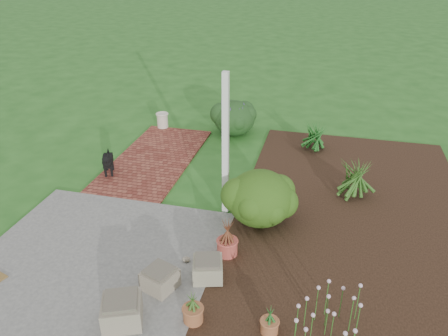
% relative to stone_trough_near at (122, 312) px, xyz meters
% --- Properties ---
extents(ground, '(80.00, 80.00, 0.00)m').
position_rel_stone_trough_near_xyz_m(ground, '(0.32, 2.69, -0.20)').
color(ground, '#23581C').
rests_on(ground, ground).
extents(concrete_patio, '(3.50, 3.50, 0.04)m').
position_rel_stone_trough_near_xyz_m(concrete_patio, '(-0.93, 0.94, -0.18)').
color(concrete_patio, '#5E5E5C').
rests_on(concrete_patio, ground).
extents(brick_path, '(1.60, 3.50, 0.04)m').
position_rel_stone_trough_near_xyz_m(brick_path, '(-1.38, 4.44, -0.18)').
color(brick_path, maroon).
rests_on(brick_path, ground).
extents(garden_bed, '(4.00, 7.00, 0.03)m').
position_rel_stone_trough_near_xyz_m(garden_bed, '(2.82, 3.19, -0.18)').
color(garden_bed, black).
rests_on(garden_bed, ground).
extents(veranda_post, '(0.10, 0.10, 2.50)m').
position_rel_stone_trough_near_xyz_m(veranda_post, '(0.62, 2.79, 1.05)').
color(veranda_post, white).
rests_on(veranda_post, ground).
extents(stone_trough_near, '(0.62, 0.62, 0.32)m').
position_rel_stone_trough_near_xyz_m(stone_trough_near, '(0.00, 0.00, 0.00)').
color(stone_trough_near, '#7B725D').
rests_on(stone_trough_near, concrete_patio).
extents(stone_trough_mid, '(0.52, 0.52, 0.27)m').
position_rel_stone_trough_near_xyz_m(stone_trough_mid, '(0.23, 0.68, -0.02)').
color(stone_trough_mid, '#736B56').
rests_on(stone_trough_mid, concrete_patio).
extents(stone_trough_far, '(0.50, 0.50, 0.27)m').
position_rel_stone_trough_near_xyz_m(stone_trough_far, '(0.80, 1.03, -0.02)').
color(stone_trough_far, '#727059').
rests_on(stone_trough_far, concrete_patio).
extents(black_dog, '(0.34, 0.56, 0.51)m').
position_rel_stone_trough_near_xyz_m(black_dog, '(-1.99, 3.50, 0.15)').
color(black_dog, black).
rests_on(black_dog, brick_path).
extents(cream_ceramic_urn, '(0.35, 0.35, 0.37)m').
position_rel_stone_trough_near_xyz_m(cream_ceramic_urn, '(-1.86, 6.17, 0.02)').
color(cream_ceramic_urn, beige).
rests_on(cream_ceramic_urn, brick_path).
extents(evergreen_shrub, '(1.46, 1.46, 0.94)m').
position_rel_stone_trough_near_xyz_m(evergreen_shrub, '(1.25, 2.61, 0.30)').
color(evergreen_shrub, '#163E0D').
rests_on(evergreen_shrub, garden_bed).
extents(agapanthus_clump_back, '(1.22, 1.22, 0.82)m').
position_rel_stone_trough_near_xyz_m(agapanthus_clump_back, '(2.79, 3.87, 0.24)').
color(agapanthus_clump_back, '#123E12').
rests_on(agapanthus_clump_back, garden_bed).
extents(agapanthus_clump_front, '(0.85, 0.85, 0.72)m').
position_rel_stone_trough_near_xyz_m(agapanthus_clump_front, '(1.96, 5.79, 0.19)').
color(agapanthus_clump_front, '#114217').
rests_on(agapanthus_clump_front, garden_bed).
extents(pink_flower_patch, '(0.95, 0.95, 0.59)m').
position_rel_stone_trough_near_xyz_m(pink_flower_patch, '(2.45, 0.35, 0.12)').
color(pink_flower_patch, '#113D0F').
rests_on(pink_flower_patch, garden_bed).
extents(terracotta_pot_bronze, '(0.34, 0.34, 0.25)m').
position_rel_stone_trough_near_xyz_m(terracotta_pot_bronze, '(0.94, 1.61, -0.04)').
color(terracotta_pot_bronze, '#AE453A').
rests_on(terracotta_pot_bronze, garden_bed).
extents(terracotta_pot_small_left, '(0.27, 0.27, 0.18)m').
position_rel_stone_trough_near_xyz_m(terracotta_pot_small_left, '(1.78, 0.28, -0.08)').
color(terracotta_pot_small_left, '#9F5B35').
rests_on(terracotta_pot_small_left, garden_bed).
extents(terracotta_pot_small_right, '(0.28, 0.28, 0.21)m').
position_rel_stone_trough_near_xyz_m(terracotta_pot_small_right, '(0.84, 0.23, -0.06)').
color(terracotta_pot_small_right, '#995833').
rests_on(terracotta_pot_small_right, garden_bed).
extents(purple_flowering_bush, '(1.18, 1.18, 0.86)m').
position_rel_stone_trough_near_xyz_m(purple_flowering_bush, '(-0.02, 6.31, 0.23)').
color(purple_flowering_bush, black).
rests_on(purple_flowering_bush, ground).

